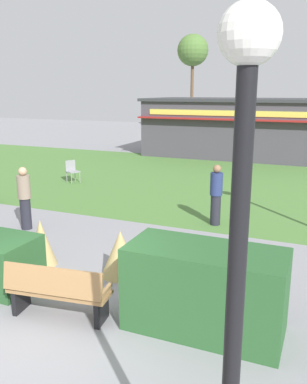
# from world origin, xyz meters

# --- Properties ---
(ground_plane) EXTENTS (80.00, 80.00, 0.00)m
(ground_plane) POSITION_xyz_m (0.00, 0.00, 0.00)
(ground_plane) COLOR gray
(lawn_patch) EXTENTS (36.00, 12.00, 0.01)m
(lawn_patch) POSITION_xyz_m (0.00, 11.56, 0.00)
(lawn_patch) COLOR #4C7A38
(lawn_patch) RESTS_ON ground_plane
(park_bench) EXTENTS (1.75, 0.74, 0.95)m
(park_bench) POSITION_xyz_m (0.02, 0.51, 0.48)
(park_bench) COLOR #9E7547
(park_bench) RESTS_ON ground_plane
(hedge_right) EXTENTS (2.40, 1.10, 1.33)m
(hedge_right) POSITION_xyz_m (2.29, 1.16, 0.67)
(hedge_right) COLOR #28562B
(hedge_right) RESTS_ON ground_plane
(ornamental_grass_behind_left) EXTENTS (0.76, 0.76, 1.01)m
(ornamental_grass_behind_left) POSITION_xyz_m (1.12, 2.32, 0.51)
(ornamental_grass_behind_left) COLOR tan
(ornamental_grass_behind_left) RESTS_ON ground_plane
(ornamental_grass_behind_right) EXTENTS (0.62, 0.62, 1.00)m
(ornamental_grass_behind_right) POSITION_xyz_m (-1.58, 2.15, 0.50)
(ornamental_grass_behind_right) COLOR tan
(ornamental_grass_behind_right) RESTS_ON ground_plane
(ornamental_grass_behind_center) EXTENTS (0.79, 0.79, 0.94)m
(ornamental_grass_behind_center) POSITION_xyz_m (0.20, 2.36, 0.47)
(ornamental_grass_behind_center) COLOR tan
(ornamental_grass_behind_center) RESTS_ON ground_plane
(lamppost_near) EXTENTS (0.36, 0.36, 4.11)m
(lamppost_near) POSITION_xyz_m (3.36, -2.00, 2.59)
(lamppost_near) COLOR black
(lamppost_near) RESTS_ON ground_plane
(food_kiosk) EXTENTS (11.19, 5.33, 3.21)m
(food_kiosk) POSITION_xyz_m (-0.50, 19.05, 1.61)
(food_kiosk) COLOR #47424C
(food_kiosk) RESTS_ON ground_plane
(cafe_chair_east) EXTENTS (0.59, 0.59, 0.89)m
(cafe_chair_east) POSITION_xyz_m (-5.62, 9.26, 0.53)
(cafe_chair_east) COLOR gray
(cafe_chair_east) RESTS_ON ground_plane
(person_strolling) EXTENTS (0.34, 0.34, 1.69)m
(person_strolling) POSITION_xyz_m (1.13, 6.23, 0.86)
(person_strolling) COLOR #23232D
(person_strolling) RESTS_ON ground_plane
(person_standing) EXTENTS (0.34, 0.34, 1.69)m
(person_standing) POSITION_xyz_m (-3.45, 3.89, 0.86)
(person_standing) COLOR #23232D
(person_standing) RESTS_ON ground_plane
(parked_car_west_slot) EXTENTS (4.32, 2.29, 1.20)m
(parked_car_west_slot) POSITION_xyz_m (-2.55, 26.96, 0.64)
(parked_car_west_slot) COLOR #B7BABF
(parked_car_west_slot) RESTS_ON ground_plane
(tree_left_bg) EXTENTS (2.80, 2.80, 8.56)m
(tree_left_bg) POSITION_xyz_m (-8.18, 32.66, 7.08)
(tree_left_bg) COLOR brown
(tree_left_bg) RESTS_ON ground_plane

